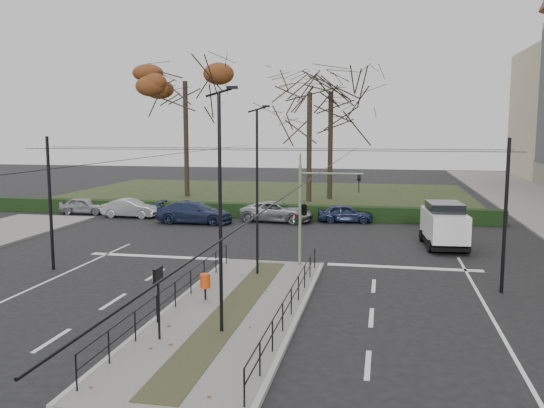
% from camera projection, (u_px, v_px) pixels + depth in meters
% --- Properties ---
extents(ground, '(140.00, 140.00, 0.00)m').
position_uv_depth(ground, '(250.00, 293.00, 22.27)').
color(ground, black).
rests_on(ground, ground).
extents(median_island, '(4.40, 15.00, 0.14)m').
position_uv_depth(median_island, '(233.00, 312.00, 19.83)').
color(median_island, '#605E5B').
rests_on(median_island, ground).
extents(park, '(38.00, 26.00, 0.10)m').
position_uv_depth(park, '(266.00, 195.00, 54.54)').
color(park, '#243018').
rests_on(park, ground).
extents(hedge, '(38.00, 1.00, 1.00)m').
position_uv_depth(hedge, '(228.00, 210.00, 41.44)').
color(hedge, black).
rests_on(hedge, ground).
extents(median_railing, '(4.14, 13.24, 0.92)m').
position_uv_depth(median_railing, '(232.00, 287.00, 19.61)').
color(median_railing, black).
rests_on(median_railing, median_island).
extents(catenary, '(20.00, 34.00, 6.00)m').
position_uv_depth(catenary, '(258.00, 201.00, 23.40)').
color(catenary, black).
rests_on(catenary, ground).
extents(traffic_light, '(3.10, 1.77, 4.56)m').
position_uv_depth(traffic_light, '(306.00, 207.00, 25.98)').
color(traffic_light, '#66775B').
rests_on(traffic_light, median_island).
extents(litter_bin, '(0.37, 0.37, 0.95)m').
position_uv_depth(litter_bin, '(205.00, 281.00, 20.92)').
color(litter_bin, black).
rests_on(litter_bin, median_island).
extents(info_panel, '(0.12, 0.57, 2.18)m').
position_uv_depth(info_panel, '(158.00, 283.00, 16.84)').
color(info_panel, black).
rests_on(info_panel, median_island).
extents(streetlamp_median_near, '(0.62, 0.13, 7.42)m').
position_uv_depth(streetlamp_median_near, '(221.00, 210.00, 17.21)').
color(streetlamp_median_near, black).
rests_on(streetlamp_median_near, median_island).
extents(streetlamp_median_far, '(0.60, 0.12, 7.15)m').
position_uv_depth(streetlamp_median_far, '(257.00, 190.00, 24.22)').
color(streetlamp_median_far, black).
rests_on(streetlamp_median_far, median_island).
extents(parked_car_first, '(3.70, 1.66, 1.24)m').
position_uv_depth(parked_car_first, '(84.00, 206.00, 42.85)').
color(parked_car_first, '#939599').
rests_on(parked_car_first, ground).
extents(parked_car_second, '(4.01, 1.46, 1.31)m').
position_uv_depth(parked_car_second, '(131.00, 208.00, 41.18)').
color(parked_car_second, '#939599').
rests_on(parked_car_second, ground).
extents(parked_car_third, '(5.16, 2.14, 1.49)m').
position_uv_depth(parked_car_third, '(194.00, 212.00, 38.67)').
color(parked_car_third, '#202B4C').
rests_on(parked_car_third, ground).
extents(parked_car_fourth, '(5.16, 2.78, 1.37)m').
position_uv_depth(parked_car_fourth, '(277.00, 212.00, 39.32)').
color(parked_car_fourth, '#939599').
rests_on(parked_car_fourth, ground).
extents(white_van, '(2.38, 4.67, 2.42)m').
position_uv_depth(white_van, '(444.00, 224.00, 30.80)').
color(white_van, white).
rests_on(white_van, ground).
extents(rust_tree, '(9.42, 9.42, 13.76)m').
position_uv_depth(rust_tree, '(185.00, 81.00, 51.90)').
color(rust_tree, black).
rests_on(rust_tree, park).
extents(bare_tree_center, '(8.50, 8.50, 12.49)m').
position_uv_depth(bare_tree_center, '(331.00, 100.00, 50.27)').
color(bare_tree_center, black).
rests_on(bare_tree_center, park).
extents(bare_tree_near, '(7.94, 7.94, 12.29)m').
position_uv_depth(bare_tree_near, '(310.00, 100.00, 48.49)').
color(bare_tree_near, black).
rests_on(bare_tree_near, park).
extents(parked_car_fifth, '(3.82, 1.83, 1.26)m').
position_uv_depth(parked_car_fifth, '(345.00, 213.00, 39.00)').
color(parked_car_fifth, '#202B4C').
rests_on(parked_car_fifth, ground).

